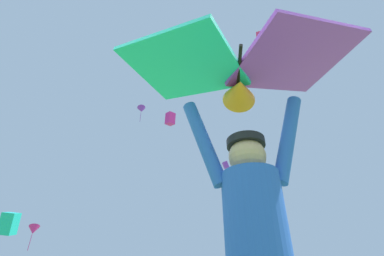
{
  "coord_description": "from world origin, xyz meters",
  "views": [
    {
      "loc": [
        -0.35,
        -1.77,
        0.74
      ],
      "look_at": [
        0.28,
        1.43,
        2.79
      ],
      "focal_mm": 25.91,
      "sensor_mm": 36.0,
      "label": 1
    }
  ],
  "objects_px": {
    "distant_kite_purple_overhead_distant": "(141,110)",
    "distant_kite_magenta_high_right": "(259,34)",
    "distant_kite_teal_high_left": "(9,224)",
    "held_stunt_kite": "(238,70)",
    "distant_kite_magenta_low_left": "(170,119)",
    "distant_kite_magenta_mid_right": "(33,230)",
    "distant_kite_purple_mid_left": "(226,165)",
    "distant_kite_teal_low_right": "(245,219)",
    "kite_flyer_person": "(259,256)"
  },
  "relations": [
    {
      "from": "distant_kite_purple_overhead_distant",
      "to": "distant_kite_teal_high_left",
      "type": "height_order",
      "value": "distant_kite_purple_overhead_distant"
    },
    {
      "from": "distant_kite_purple_mid_left",
      "to": "distant_kite_purple_overhead_distant",
      "type": "xyz_separation_m",
      "value": [
        -11.69,
        -7.51,
        2.16
      ]
    },
    {
      "from": "distant_kite_purple_overhead_distant",
      "to": "distant_kite_teal_low_right",
      "type": "xyz_separation_m",
      "value": [
        12.78,
        5.41,
        -9.7
      ]
    },
    {
      "from": "distant_kite_purple_overhead_distant",
      "to": "distant_kite_magenta_high_right",
      "type": "height_order",
      "value": "distant_kite_purple_overhead_distant"
    },
    {
      "from": "distant_kite_magenta_mid_right",
      "to": "distant_kite_teal_low_right",
      "type": "distance_m",
      "value": 21.24
    },
    {
      "from": "distant_kite_teal_low_right",
      "to": "distant_kite_teal_high_left",
      "type": "relative_size",
      "value": 0.84
    },
    {
      "from": "distant_kite_purple_mid_left",
      "to": "distant_kite_teal_low_right",
      "type": "distance_m",
      "value": 7.9
    },
    {
      "from": "distant_kite_teal_high_left",
      "to": "distant_kite_magenta_high_right",
      "type": "height_order",
      "value": "distant_kite_magenta_high_right"
    },
    {
      "from": "distant_kite_magenta_mid_right",
      "to": "distant_kite_purple_overhead_distant",
      "type": "xyz_separation_m",
      "value": [
        8.12,
        -2.71,
        12.32
      ]
    },
    {
      "from": "held_stunt_kite",
      "to": "distant_kite_magenta_mid_right",
      "type": "bearing_deg",
      "value": 109.71
    },
    {
      "from": "kite_flyer_person",
      "to": "distant_kite_purple_overhead_distant",
      "type": "height_order",
      "value": "distant_kite_purple_overhead_distant"
    },
    {
      "from": "distant_kite_magenta_high_right",
      "to": "held_stunt_kite",
      "type": "bearing_deg",
      "value": -122.29
    },
    {
      "from": "distant_kite_magenta_mid_right",
      "to": "distant_kite_teal_high_left",
      "type": "relative_size",
      "value": 1.43
    },
    {
      "from": "distant_kite_magenta_high_right",
      "to": "distant_kite_purple_mid_left",
      "type": "bearing_deg",
      "value": 79.05
    },
    {
      "from": "distant_kite_purple_mid_left",
      "to": "distant_kite_teal_low_right",
      "type": "xyz_separation_m",
      "value": [
        1.09,
        -2.09,
        -7.54
      ]
    },
    {
      "from": "distant_kite_purple_mid_left",
      "to": "distant_kite_teal_low_right",
      "type": "bearing_deg",
      "value": -62.45
    },
    {
      "from": "distant_kite_purple_mid_left",
      "to": "distant_kite_magenta_mid_right",
      "type": "xyz_separation_m",
      "value": [
        -19.81,
        -4.8,
        -10.16
      ]
    },
    {
      "from": "distant_kite_magenta_mid_right",
      "to": "distant_kite_magenta_high_right",
      "type": "relative_size",
      "value": 3.46
    },
    {
      "from": "held_stunt_kite",
      "to": "distant_kite_purple_overhead_distant",
      "type": "xyz_separation_m",
      "value": [
        -1.3,
        23.59,
        16.29
      ]
    },
    {
      "from": "held_stunt_kite",
      "to": "distant_kite_magenta_high_right",
      "type": "xyz_separation_m",
      "value": [
        6.3,
        9.97,
        14.02
      ]
    },
    {
      "from": "held_stunt_kite",
      "to": "distant_kite_magenta_high_right",
      "type": "bearing_deg",
      "value": 57.71
    },
    {
      "from": "distant_kite_teal_high_left",
      "to": "distant_kite_magenta_high_right",
      "type": "bearing_deg",
      "value": -28.98
    },
    {
      "from": "kite_flyer_person",
      "to": "distant_kite_purple_overhead_distant",
      "type": "distance_m",
      "value": 29.35
    },
    {
      "from": "distant_kite_magenta_mid_right",
      "to": "distant_kite_purple_overhead_distant",
      "type": "bearing_deg",
      "value": -18.44
    },
    {
      "from": "distant_kite_purple_mid_left",
      "to": "held_stunt_kite",
      "type": "bearing_deg",
      "value": -108.48
    },
    {
      "from": "held_stunt_kite",
      "to": "distant_kite_teal_high_left",
      "type": "distance_m",
      "value": 20.04
    },
    {
      "from": "distant_kite_magenta_low_left",
      "to": "kite_flyer_person",
      "type": "bearing_deg",
      "value": -94.44
    },
    {
      "from": "distant_kite_magenta_mid_right",
      "to": "held_stunt_kite",
      "type": "bearing_deg",
      "value": -70.29
    },
    {
      "from": "distant_kite_purple_mid_left",
      "to": "distant_kite_magenta_low_left",
      "type": "relative_size",
      "value": 0.78
    },
    {
      "from": "distant_kite_purple_mid_left",
      "to": "distant_kite_magenta_low_left",
      "type": "bearing_deg",
      "value": -132.93
    },
    {
      "from": "distant_kite_magenta_mid_right",
      "to": "distant_kite_teal_low_right",
      "type": "bearing_deg",
      "value": 7.37
    },
    {
      "from": "kite_flyer_person",
      "to": "distant_kite_purple_mid_left",
      "type": "relative_size",
      "value": 1.79
    },
    {
      "from": "distant_kite_magenta_low_left",
      "to": "held_stunt_kite",
      "type": "bearing_deg",
      "value": -94.48
    },
    {
      "from": "distant_kite_magenta_low_left",
      "to": "distant_kite_teal_low_right",
      "type": "height_order",
      "value": "distant_kite_magenta_low_left"
    },
    {
      "from": "distant_kite_teal_high_left",
      "to": "distant_kite_magenta_high_right",
      "type": "xyz_separation_m",
      "value": [
        14.58,
        -8.08,
        11.33
      ]
    },
    {
      "from": "distant_kite_teal_low_right",
      "to": "distant_kite_teal_high_left",
      "type": "distance_m",
      "value": 22.93
    },
    {
      "from": "held_stunt_kite",
      "to": "distant_kite_magenta_low_left",
      "type": "distance_m",
      "value": 26.08
    },
    {
      "from": "distant_kite_teal_low_right",
      "to": "distant_kite_purple_overhead_distant",
      "type": "bearing_deg",
      "value": -157.06
    },
    {
      "from": "distant_kite_magenta_low_left",
      "to": "distant_kite_teal_high_left",
      "type": "height_order",
      "value": "distant_kite_magenta_low_left"
    },
    {
      "from": "distant_kite_purple_mid_left",
      "to": "distant_kite_teal_low_right",
      "type": "relative_size",
      "value": 0.83
    },
    {
      "from": "held_stunt_kite",
      "to": "distant_kite_magenta_low_left",
      "type": "relative_size",
      "value": 1.24
    },
    {
      "from": "distant_kite_purple_mid_left",
      "to": "distant_kite_magenta_high_right",
      "type": "relative_size",
      "value": 1.7
    },
    {
      "from": "distant_kite_teal_low_right",
      "to": "distant_kite_magenta_high_right",
      "type": "xyz_separation_m",
      "value": [
        -5.18,
        -19.03,
        7.43
      ]
    },
    {
      "from": "distant_kite_magenta_mid_right",
      "to": "distant_kite_teal_low_right",
      "type": "height_order",
      "value": "distant_kite_teal_low_right"
    },
    {
      "from": "distant_kite_magenta_mid_right",
      "to": "kite_flyer_person",
      "type": "bearing_deg",
      "value": -70.2
    },
    {
      "from": "held_stunt_kite",
      "to": "distant_kite_purple_overhead_distant",
      "type": "relative_size",
      "value": 0.83
    },
    {
      "from": "distant_kite_teal_low_right",
      "to": "distant_kite_magenta_high_right",
      "type": "relative_size",
      "value": 2.04
    },
    {
      "from": "distant_kite_purple_overhead_distant",
      "to": "distant_kite_magenta_high_right",
      "type": "bearing_deg",
      "value": -60.83
    },
    {
      "from": "distant_kite_purple_mid_left",
      "to": "distant_kite_teal_low_right",
      "type": "height_order",
      "value": "distant_kite_purple_mid_left"
    },
    {
      "from": "held_stunt_kite",
      "to": "distant_kite_purple_overhead_distant",
      "type": "distance_m",
      "value": 28.7
    }
  ]
}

